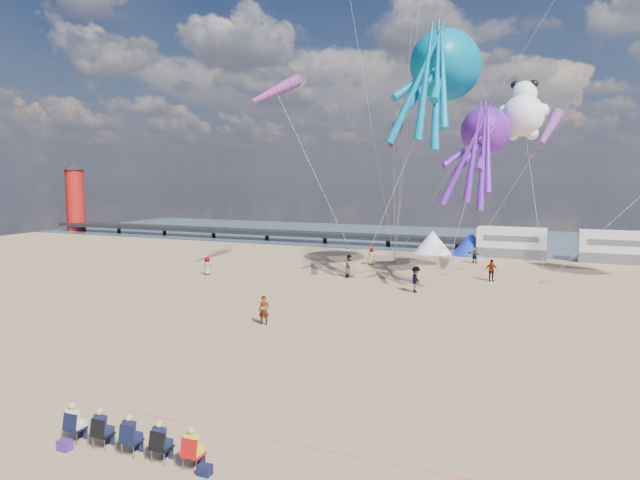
{
  "coord_description": "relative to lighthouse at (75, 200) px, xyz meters",
  "views": [
    {
      "loc": [
        10.03,
        -20.22,
        8.33
      ],
      "look_at": [
        -0.86,
        6.0,
        5.06
      ],
      "focal_mm": 32.0,
      "sensor_mm": 36.0,
      "label": 1
    }
  ],
  "objects": [
    {
      "name": "ground",
      "position": [
        56.0,
        -44.0,
        -4.5
      ],
      "size": [
        120.0,
        120.0,
        0.0
      ],
      "primitive_type": "plane",
      "color": "tan",
      "rests_on": "ground"
    },
    {
      "name": "water",
      "position": [
        56.0,
        11.0,
        -4.48
      ],
      "size": [
        120.0,
        120.0,
        0.0
      ],
      "primitive_type": "plane",
      "color": "#37526A",
      "rests_on": "ground"
    },
    {
      "name": "pier",
      "position": [
        28.0,
        0.0,
        -3.5
      ],
      "size": [
        60.0,
        3.0,
        0.5
      ],
      "primitive_type": "cube",
      "color": "black",
      "rests_on": "ground"
    },
    {
      "name": "lighthouse",
      "position": [
        0.0,
        0.0,
        0.0
      ],
      "size": [
        2.6,
        2.6,
        9.0
      ],
      "primitive_type": "cylinder",
      "color": "#A5140F",
      "rests_on": "ground"
    },
    {
      "name": "motorhome_0",
      "position": [
        62.0,
        -4.0,
        -3.0
      ],
      "size": [
        6.6,
        2.5,
        3.0
      ],
      "primitive_type": "cube",
      "color": "silver",
      "rests_on": "ground"
    },
    {
      "name": "motorhome_1",
      "position": [
        71.5,
        -4.0,
        -3.0
      ],
      "size": [
        6.6,
        2.5,
        3.0
      ],
      "primitive_type": "cube",
      "color": "silver",
      "rests_on": "ground"
    },
    {
      "name": "tent_white",
      "position": [
        54.0,
        -4.0,
        -3.3
      ],
      "size": [
        4.0,
        4.0,
        2.4
      ],
      "primitive_type": "cone",
      "color": "white",
      "rests_on": "ground"
    },
    {
      "name": "tent_blue",
      "position": [
        58.0,
        -4.0,
        -3.3
      ],
      "size": [
        4.0,
        4.0,
        2.4
      ],
      "primitive_type": "cone",
      "color": "#1933CC",
      "rests_on": "ground"
    },
    {
      "name": "spectator_row",
      "position": [
        54.64,
        -51.41,
        -3.85
      ],
      "size": [
        6.1,
        0.9,
        1.3
      ],
      "primitive_type": null,
      "color": "black",
      "rests_on": "ground"
    },
    {
      "name": "cooler_purple",
      "position": [
        52.56,
        -51.99,
        -4.34
      ],
      "size": [
        0.4,
        0.3,
        0.32
      ],
      "primitive_type": "cube",
      "color": "#3E1F76",
      "rests_on": "ground"
    },
    {
      "name": "cooler_navy",
      "position": [
        57.3,
        -51.58,
        -4.35
      ],
      "size": [
        0.38,
        0.28,
        0.3
      ],
      "primitive_type": "cube",
      "color": "#121438",
      "rests_on": "ground"
    },
    {
      "name": "rope_line",
      "position": [
        56.0,
        -49.0,
        -4.48
      ],
      "size": [
        34.0,
        0.03,
        0.03
      ],
      "primitive_type": "cylinder",
      "rotation": [
        0.0,
        1.57,
        0.0
      ],
      "color": "#F2338C",
      "rests_on": "ground"
    },
    {
      "name": "standing_person",
      "position": [
        51.26,
        -36.77,
        -3.68
      ],
      "size": [
        0.69,
        0.56,
        1.63
      ],
      "primitive_type": "imported",
      "rotation": [
        0.0,
        0.0,
        0.32
      ],
      "color": "tan",
      "rests_on": "ground"
    },
    {
      "name": "beachgoer_0",
      "position": [
        39.37,
        -24.52,
        -3.75
      ],
      "size": [
        0.5,
        0.63,
        1.5
      ],
      "primitive_type": "imported",
      "rotation": [
        0.0,
        0.0,
        4.41
      ],
      "color": "#7F6659",
      "rests_on": "ground"
    },
    {
      "name": "beachgoer_1",
      "position": [
        50.72,
        -21.09,
        -3.58
      ],
      "size": [
        0.61,
        0.91,
        1.85
      ],
      "primitive_type": "imported",
      "rotation": [
        0.0,
        0.0,
        1.55
      ],
      "color": "#7F6659",
      "rests_on": "ground"
    },
    {
      "name": "beachgoer_2",
      "position": [
        57.05,
        -24.84,
        -3.57
      ],
      "size": [
        0.73,
        0.93,
        1.86
      ],
      "primitive_type": "imported",
      "rotation": [
        0.0,
        0.0,
        1.54
      ],
      "color": "#7F6659",
      "rests_on": "ground"
    },
    {
      "name": "beachgoer_3",
      "position": [
        61.53,
        -18.33,
        -3.65
      ],
      "size": [
        1.27,
        1.05,
        1.71
      ],
      "primitive_type": "imported",
      "rotation": [
        0.0,
        0.0,
        0.45
      ],
      "color": "#7F6659",
      "rests_on": "ground"
    },
    {
      "name": "beachgoer_4",
      "position": [
        59.09,
        -9.44,
        -3.68
      ],
      "size": [
        1.02,
        0.89,
        1.64
      ],
      "primitive_type": "imported",
      "rotation": [
        0.0,
        0.0,
        5.66
      ],
      "color": "#7F6659",
      "rests_on": "ground"
    },
    {
      "name": "beachgoer_6",
      "position": [
        50.4,
        -14.16,
        -3.68
      ],
      "size": [
        0.71,
        0.63,
        1.64
      ],
      "primitive_type": "imported",
      "rotation": [
        0.0,
        0.0,
        3.64
      ],
      "color": "#7F6659",
      "rests_on": "ground"
    },
    {
      "name": "sandbag_a",
      "position": [
        50.95,
        -18.97,
        -4.39
      ],
      "size": [
        0.5,
        0.35,
        0.22
      ],
      "primitive_type": "cube",
      "color": "gray",
      "rests_on": "ground"
    },
    {
      "name": "sandbag_b",
      "position": [
        57.79,
        -17.19,
        -4.39
      ],
      "size": [
        0.5,
        0.35,
        0.22
      ],
      "primitive_type": "cube",
      "color": "gray",
      "rests_on": "ground"
    },
    {
      "name": "sandbag_c",
      "position": [
        65.53,
        -17.72,
        -4.39
      ],
      "size": [
        0.5,
        0.35,
        0.22
      ],
      "primitive_type": "cube",
      "color": "gray",
      "rests_on": "ground"
    },
    {
      "name": "sandbag_d",
      "position": [
        58.59,
        -13.73,
        -4.39
      ],
      "size": [
        0.5,
        0.35,
        0.22
      ],
      "primitive_type": "cube",
      "color": "gray",
      "rests_on": "ground"
    },
    {
      "name": "sandbag_e",
      "position": [
        52.09,
        -12.19,
        -4.39
      ],
      "size": [
        0.5,
        0.35,
        0.22
      ],
      "primitive_type": "cube",
      "color": "gray",
      "rests_on": "ground"
    },
    {
      "name": "kite_octopus_teal",
      "position": [
        57.68,
        -18.79,
        12.22
      ],
      "size": [
        7.35,
        11.28,
        11.92
      ],
      "primitive_type": null,
      "rotation": [
        0.0,
        0.0,
        -0.3
      ],
      "color": "#007299"
    },
    {
      "name": "kite_octopus_purple",
      "position": [
        60.93,
        -19.65,
        7.03
      ],
      "size": [
        6.86,
        9.37,
        9.84
      ],
      "primitive_type": null,
      "rotation": [
        0.0,
        0.0,
        -0.42
      ],
      "color": "#5C189C"
    },
    {
      "name": "kite_panda",
      "position": [
        63.36,
        -17.32,
        8.32
      ],
      "size": [
        4.02,
        3.8,
        5.42
      ],
      "primitive_type": null,
      "rotation": [
        0.0,
        0.0,
        0.05
      ],
      "color": "white"
    },
    {
      "name": "windsock_left",
      "position": [
        44.67,
        -22.11,
        10.57
      ],
      "size": [
        1.5,
        7.62,
        7.57
      ],
      "primitive_type": null,
      "rotation": [
        0.0,
        0.0,
        -0.05
      ],
      "color": "red"
    },
    {
      "name": "windsock_mid",
      "position": [
        65.3,
        -16.64,
        7.35
      ],
      "size": [
        2.03,
        6.26,
        6.17
      ],
      "primitive_type": null,
      "rotation": [
        0.0,
        0.0,
        -0.17
      ],
      "color": "red"
    },
    {
      "name": "windsock_right",
      "position": [
        53.47,
        -18.26,
        6.87
      ],
      "size": [
        1.44,
        4.7,
        4.62
      ],
      "primitive_type": null,
      "rotation": [
        0.0,
        0.0,
        0.12
      ],
      "color": "red"
    }
  ]
}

